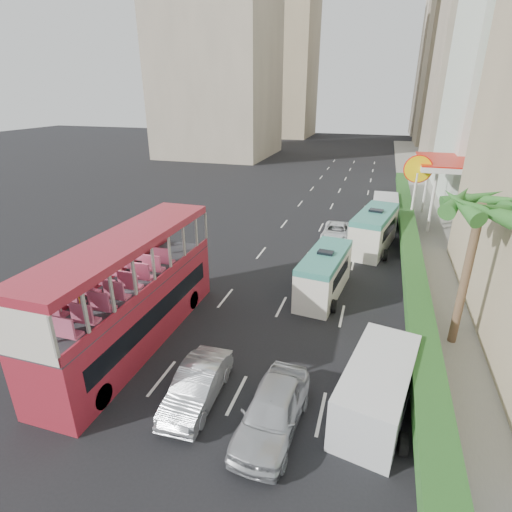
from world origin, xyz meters
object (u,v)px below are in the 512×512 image
at_px(car_silver_lane_b, 272,429).
at_px(shell_station, 455,193).
at_px(minibus_near, 324,274).
at_px(minibus_far, 374,230).
at_px(palm_tree, 466,277).
at_px(double_decker_bus, 131,292).
at_px(van_asset, 336,239).
at_px(panel_van_far, 385,210).
at_px(car_silver_lane_a, 198,400).
at_px(panel_van_near, 377,388).

height_order(car_silver_lane_b, shell_station, shell_station).
relative_size(car_silver_lane_b, shell_station, 0.57).
distance_m(minibus_near, minibus_far, 8.48).
bearing_deg(shell_station, palm_tree, -96.60).
height_order(double_decker_bus, car_silver_lane_b, double_decker_bus).
distance_m(palm_tree, shell_station, 19.14).
relative_size(van_asset, panel_van_far, 0.85).
distance_m(car_silver_lane_b, minibus_far, 18.68).
xyz_separation_m(panel_van_far, palm_tree, (3.22, -18.38, 2.34)).
bearing_deg(van_asset, minibus_far, -22.25).
bearing_deg(car_silver_lane_b, double_decker_bus, 159.48).
bearing_deg(minibus_near, van_asset, 99.02).
xyz_separation_m(minibus_near, palm_tree, (6.30, -3.14, 2.15)).
xyz_separation_m(double_decker_bus, car_silver_lane_b, (7.30, -3.18, -2.53)).
bearing_deg(car_silver_lane_a, panel_van_far, 74.05).
height_order(car_silver_lane_a, palm_tree, palm_tree).
relative_size(car_silver_lane_b, van_asset, 1.04).
distance_m(minibus_near, palm_tree, 7.36).
distance_m(car_silver_lane_a, minibus_near, 10.40).
bearing_deg(panel_van_near, van_asset, 112.08).
relative_size(double_decker_bus, shell_station, 1.38).
bearing_deg(panel_van_near, car_silver_lane_b, -139.12).
height_order(panel_van_near, palm_tree, palm_tree).
distance_m(car_silver_lane_a, shell_station, 28.35).
relative_size(minibus_near, panel_van_near, 1.10).
distance_m(minibus_far, panel_van_near, 16.57).
relative_size(double_decker_bus, minibus_near, 1.98).
bearing_deg(minibus_near, shell_station, 68.49).
height_order(car_silver_lane_a, minibus_far, minibus_far).
bearing_deg(car_silver_lane_b, van_asset, 93.55).
distance_m(minibus_far, shell_station, 9.95).
height_order(double_decker_bus, palm_tree, palm_tree).
xyz_separation_m(car_silver_lane_b, panel_van_near, (3.30, 1.90, 1.01)).
bearing_deg(palm_tree, panel_van_far, 99.94).
bearing_deg(panel_van_far, minibus_near, -101.47).
distance_m(double_decker_bus, panel_van_near, 10.78).
bearing_deg(panel_van_far, double_decker_bus, -115.35).
distance_m(double_decker_bus, minibus_near, 10.43).
bearing_deg(minibus_far, car_silver_lane_a, -96.09).
height_order(double_decker_bus, panel_van_near, double_decker_bus).
bearing_deg(minibus_near, double_decker_bus, -129.75).
height_order(double_decker_bus, shell_station, shell_station).
xyz_separation_m(double_decker_bus, minibus_far, (9.88, 15.27, -1.14)).
distance_m(double_decker_bus, car_silver_lane_b, 8.36).
height_order(van_asset, minibus_far, minibus_far).
bearing_deg(car_silver_lane_b, car_silver_lane_a, 173.62).
distance_m(minibus_far, palm_tree, 12.10).
xyz_separation_m(panel_van_near, panel_van_far, (-0.02, 23.66, 0.03)).
bearing_deg(palm_tree, double_decker_bus, -163.84).
distance_m(panel_van_near, palm_tree, 6.61).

